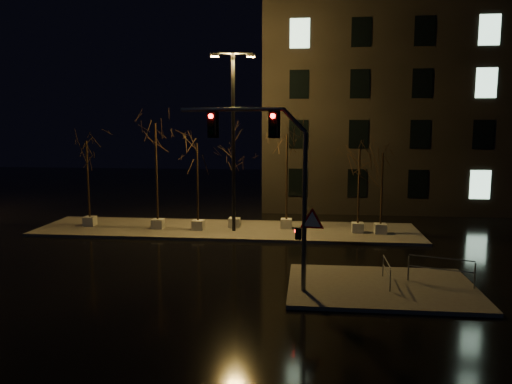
# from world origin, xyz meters

# --- Properties ---
(ground) EXTENTS (90.00, 90.00, 0.00)m
(ground) POSITION_xyz_m (0.00, 0.00, 0.00)
(ground) COLOR black
(ground) RESTS_ON ground
(median) EXTENTS (22.00, 5.00, 0.15)m
(median) POSITION_xyz_m (0.00, 6.00, 0.07)
(median) COLOR #4C4944
(median) RESTS_ON ground
(sidewalk_corner) EXTENTS (7.00, 5.00, 0.15)m
(sidewalk_corner) POSITION_xyz_m (7.50, -3.50, 0.07)
(sidewalk_corner) COLOR #4C4944
(sidewalk_corner) RESTS_ON ground
(building) EXTENTS (25.00, 12.00, 15.00)m
(building) POSITION_xyz_m (14.00, 18.00, 7.50)
(building) COLOR black
(building) RESTS_ON ground
(tree_0) EXTENTS (1.80, 1.80, 5.19)m
(tree_0) POSITION_xyz_m (-8.27, 5.98, 4.09)
(tree_0) COLOR #B5B5A9
(tree_0) RESTS_ON median
(tree_1) EXTENTS (1.80, 1.80, 6.24)m
(tree_1) POSITION_xyz_m (-3.99, 5.65, 4.88)
(tree_1) COLOR #B5B5A9
(tree_1) RESTS_ON median
(tree_2) EXTENTS (1.80, 1.80, 5.11)m
(tree_2) POSITION_xyz_m (-1.58, 5.55, 4.03)
(tree_2) COLOR #B5B5A9
(tree_2) RESTS_ON median
(tree_3) EXTENTS (1.80, 1.80, 5.37)m
(tree_3) POSITION_xyz_m (0.40, 6.40, 4.22)
(tree_3) COLOR #B5B5A9
(tree_3) RESTS_ON median
(tree_4) EXTENTS (1.80, 1.80, 5.62)m
(tree_4) POSITION_xyz_m (3.45, 6.48, 4.41)
(tree_4) COLOR #B5B5A9
(tree_4) RESTS_ON median
(tree_5) EXTENTS (1.80, 1.80, 4.81)m
(tree_5) POSITION_xyz_m (7.49, 5.75, 3.80)
(tree_5) COLOR #B5B5A9
(tree_5) RESTS_ON median
(tree_6) EXTENTS (1.80, 1.80, 4.59)m
(tree_6) POSITION_xyz_m (8.71, 5.61, 3.64)
(tree_6) COLOR #B5B5A9
(tree_6) RESTS_ON median
(traffic_signal_mast) EXTENTS (5.39, 0.85, 6.64)m
(traffic_signal_mast) POSITION_xyz_m (3.50, -4.23, 4.51)
(traffic_signal_mast) COLOR #54575B
(traffic_signal_mast) RESTS_ON sidewalk_corner
(streetlight_main) EXTENTS (2.47, 0.76, 9.90)m
(streetlight_main) POSITION_xyz_m (0.51, 5.47, 5.86)
(streetlight_main) COLOR black
(streetlight_main) RESTS_ON median
(guard_rail_a) EXTENTS (2.30, 0.81, 1.05)m
(guard_rail_a) POSITION_xyz_m (9.74, -3.15, 0.83)
(guard_rail_a) COLOR #54575B
(guard_rail_a) RESTS_ON sidewalk_corner
(guard_rail_b) EXTENTS (0.05, 1.88, 0.89)m
(guard_rail_b) POSITION_xyz_m (7.70, -3.29, 0.72)
(guard_rail_b) COLOR #54575B
(guard_rail_b) RESTS_ON sidewalk_corner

